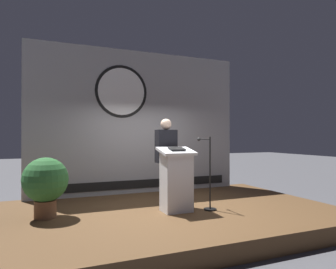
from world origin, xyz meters
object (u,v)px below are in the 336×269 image
podium (176,180)px  microphone_stand (208,184)px  speaker_person (166,161)px  potted_plant (45,182)px

podium → microphone_stand: bearing=-7.9°
speaker_person → microphone_stand: bearing=-41.6°
speaker_person → potted_plant: (-2.23, -0.04, -0.28)m
podium → speaker_person: bearing=91.1°
speaker_person → microphone_stand: 0.94m
podium → potted_plant: 2.28m
speaker_person → potted_plant: 2.25m
microphone_stand → potted_plant: (-2.87, 0.53, 0.12)m
podium → potted_plant: podium is taller
podium → potted_plant: size_ratio=1.16×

